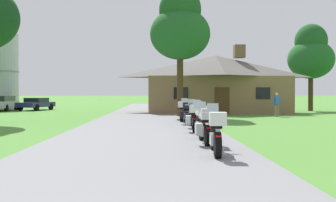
% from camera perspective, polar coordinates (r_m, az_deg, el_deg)
% --- Properties ---
extents(ground_plane, '(500.00, 500.00, 0.00)m').
position_cam_1_polar(ground_plane, '(22.11, -2.99, -3.14)').
color(ground_plane, '#4C8433').
extents(asphalt_driveway, '(6.40, 80.00, 0.06)m').
position_cam_1_polar(asphalt_driveway, '(20.11, -3.13, -3.47)').
color(asphalt_driveway, slate).
rests_on(asphalt_driveway, ground).
extents(motorcycle_black_nearest_to_camera, '(0.66, 2.08, 1.30)m').
position_cam_1_polar(motorcycle_black_nearest_to_camera, '(10.32, 6.85, -4.56)').
color(motorcycle_black_nearest_to_camera, black).
rests_on(motorcycle_black_nearest_to_camera, asphalt_driveway).
extents(motorcycle_silver_second_in_row, '(0.73, 2.08, 1.30)m').
position_cam_1_polar(motorcycle_silver_second_in_row, '(12.42, 5.39, -3.64)').
color(motorcycle_silver_second_in_row, black).
rests_on(motorcycle_silver_second_in_row, asphalt_driveway).
extents(motorcycle_silver_third_in_row, '(0.66, 2.08, 1.30)m').
position_cam_1_polar(motorcycle_silver_third_in_row, '(14.55, 4.70, -2.91)').
color(motorcycle_silver_third_in_row, black).
rests_on(motorcycle_silver_third_in_row, asphalt_driveway).
extents(motorcycle_yellow_fourth_in_row, '(0.91, 2.08, 1.30)m').
position_cam_1_polar(motorcycle_yellow_fourth_in_row, '(16.52, 3.95, -2.46)').
color(motorcycle_yellow_fourth_in_row, black).
rests_on(motorcycle_yellow_fourth_in_row, asphalt_driveway).
extents(motorcycle_black_fifth_in_row, '(0.74, 2.08, 1.30)m').
position_cam_1_polar(motorcycle_black_fifth_in_row, '(18.34, 3.59, -2.11)').
color(motorcycle_black_fifth_in_row, black).
rests_on(motorcycle_black_fifth_in_row, asphalt_driveway).
extents(motorcycle_red_sixth_in_row, '(0.73, 2.08, 1.30)m').
position_cam_1_polar(motorcycle_red_sixth_in_row, '(20.56, 2.64, -1.76)').
color(motorcycle_red_sixth_in_row, black).
rests_on(motorcycle_red_sixth_in_row, asphalt_driveway).
extents(motorcycle_yellow_farthest_in_row, '(0.77, 2.08, 1.30)m').
position_cam_1_polar(motorcycle_yellow_farthest_in_row, '(22.66, 2.12, -1.47)').
color(motorcycle_yellow_farthest_in_row, black).
rests_on(motorcycle_yellow_farthest_in_row, asphalt_driveway).
extents(stone_lodge, '(11.98, 7.28, 5.76)m').
position_cam_1_polar(stone_lodge, '(34.11, 6.84, 2.56)').
color(stone_lodge, brown).
rests_on(stone_lodge, ground).
extents(bystander_blue_shirt_near_lodge, '(0.52, 0.33, 1.67)m').
position_cam_1_polar(bystander_blue_shirt_near_lodge, '(28.74, 15.33, -0.34)').
color(bystander_blue_shirt_near_lodge, '#75664C').
rests_on(bystander_blue_shirt_near_lodge, ground).
extents(tree_by_lodge_front, '(4.18, 4.18, 8.99)m').
position_cam_1_polar(tree_by_lodge_front, '(27.99, 1.75, 10.52)').
color(tree_by_lodge_front, '#422D19').
rests_on(tree_by_lodge_front, ground).
extents(tree_right_of_lodge, '(4.22, 4.22, 8.05)m').
position_cam_1_polar(tree_right_of_lodge, '(39.28, 19.82, 6.34)').
color(tree_right_of_lodge, '#422D19').
rests_on(tree_right_of_lodge, ground).
extents(metal_silo_distant, '(3.39, 3.39, 8.55)m').
position_cam_1_polar(metal_silo_distant, '(44.53, -22.73, 4.43)').
color(metal_silo_distant, '#B2B7BC').
rests_on(metal_silo_distant, ground).
extents(parked_silver_suv_far_left, '(2.08, 4.68, 1.40)m').
position_cam_1_polar(parked_silver_suv_far_left, '(39.91, -22.75, -0.21)').
color(parked_silver_suv_far_left, '#ADAFB7').
rests_on(parked_silver_suv_far_left, ground).
extents(parked_navy_sedan_far_left, '(2.84, 4.53, 1.20)m').
position_cam_1_polar(parked_navy_sedan_far_left, '(40.46, -18.40, -0.36)').
color(parked_navy_sedan_far_left, navy).
rests_on(parked_navy_sedan_far_left, ground).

